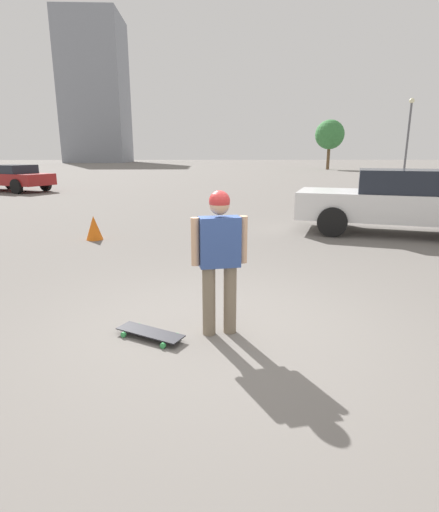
{
  "coord_description": "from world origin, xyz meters",
  "views": [
    {
      "loc": [
        -4.1,
        0.16,
        1.95
      ],
      "look_at": [
        0.0,
        0.0,
        0.89
      ],
      "focal_mm": 28.0,
      "sensor_mm": 36.0,
      "label": 1
    }
  ],
  "objects_px": {
    "car_parked_near": "(400,201)",
    "traffic_cone": "(94,228)",
    "car_parked_far": "(12,177)",
    "person": "(220,253)",
    "skateboard": "(150,333)"
  },
  "relations": [
    {
      "from": "car_parked_far",
      "to": "skateboard",
      "type": "bearing_deg",
      "value": 146.38
    },
    {
      "from": "car_parked_near",
      "to": "traffic_cone",
      "type": "bearing_deg",
      "value": 23.8
    },
    {
      "from": "person",
      "to": "traffic_cone",
      "type": "height_order",
      "value": "person"
    },
    {
      "from": "person",
      "to": "traffic_cone",
      "type": "relative_size",
      "value": 2.85
    },
    {
      "from": "person",
      "to": "traffic_cone",
      "type": "bearing_deg",
      "value": 108.75
    },
    {
      "from": "person",
      "to": "car_parked_near",
      "type": "distance_m",
      "value": 7.15
    },
    {
      "from": "car_parked_far",
      "to": "traffic_cone",
      "type": "height_order",
      "value": "car_parked_far"
    },
    {
      "from": "skateboard",
      "to": "car_parked_near",
      "type": "distance_m",
      "value": 7.76
    },
    {
      "from": "car_parked_far",
      "to": "car_parked_near",
      "type": "bearing_deg",
      "value": 169.33
    },
    {
      "from": "skateboard",
      "to": "person",
      "type": "bearing_deg",
      "value": -141.83
    },
    {
      "from": "skateboard",
      "to": "traffic_cone",
      "type": "relative_size",
      "value": 1.41
    },
    {
      "from": "person",
      "to": "car_parked_near",
      "type": "bearing_deg",
      "value": 40.39
    },
    {
      "from": "car_parked_near",
      "to": "car_parked_far",
      "type": "relative_size",
      "value": 1.07
    },
    {
      "from": "car_parked_near",
      "to": "traffic_cone",
      "type": "relative_size",
      "value": 9.2
    },
    {
      "from": "car_parked_near",
      "to": "car_parked_far",
      "type": "distance_m",
      "value": 18.87
    }
  ]
}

